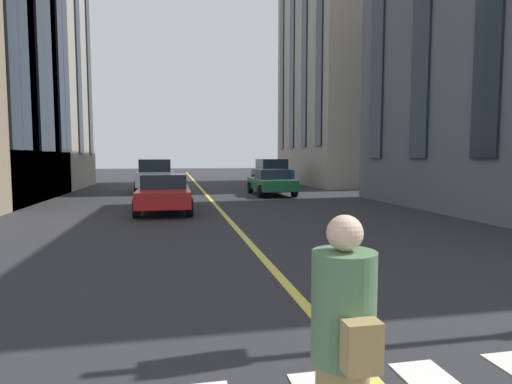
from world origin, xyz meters
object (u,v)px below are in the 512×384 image
Objects in this scene: car_red_far at (164,192)px; pedestrian_near at (343,353)px; car_blue_oncoming at (271,172)px; car_green_parked_b at (271,182)px; car_white_near at (156,175)px.

pedestrian_near reaches higher than car_red_far.
car_blue_oncoming reaches higher than car_green_parked_b.
car_blue_oncoming is 26.46m from pedestrian_near.
car_red_far is 9.40m from car_white_near.
car_blue_oncoming is at bearing -68.16° from car_white_near.
pedestrian_near reaches higher than car_green_parked_b.
pedestrian_near is at bearing 167.70° from car_blue_oncoming.
car_red_far is at bearing -175.92° from car_white_near.
car_green_parked_b is at bearing -119.50° from car_white_near.
car_white_near is at bearing 4.08° from car_red_far.
pedestrian_near is at bearing -174.38° from car_red_far.
car_green_parked_b is 2.67× the size of pedestrian_near.
car_white_near reaches higher than pedestrian_near.
car_red_far is at bearing 5.62° from pedestrian_near.
car_red_far is (-12.43, 6.96, -0.27)m from car_blue_oncoming.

